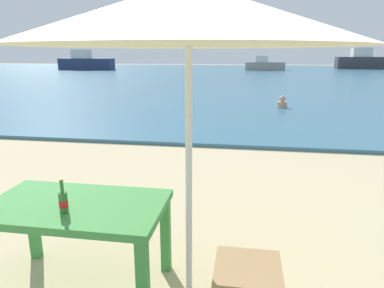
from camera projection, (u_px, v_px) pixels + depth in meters
name	position (u px, v px, depth m)	size (l,w,h in m)	color
sea_water	(245.00, 75.00, 30.88)	(120.00, 50.00, 0.08)	#386B84
picnic_table_green	(76.00, 216.00, 2.71)	(1.40, 0.80, 0.76)	#3D8C42
beer_bottle_amber	(63.00, 201.00, 2.50)	(0.07, 0.07, 0.26)	#2D662D
patio_umbrella	(188.00, 15.00, 1.99)	(2.10, 2.10, 2.30)	silver
swimmer_person	(282.00, 103.00, 11.80)	(0.34, 0.34, 0.41)	tan
boat_tanker	(86.00, 63.00, 38.79)	(6.15, 1.68, 2.24)	navy
boat_fishing_trawler	(264.00, 65.00, 37.96)	(4.31, 1.18, 1.57)	gray
boat_ferry	(365.00, 61.00, 41.48)	(6.83, 1.86, 2.48)	#38383F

